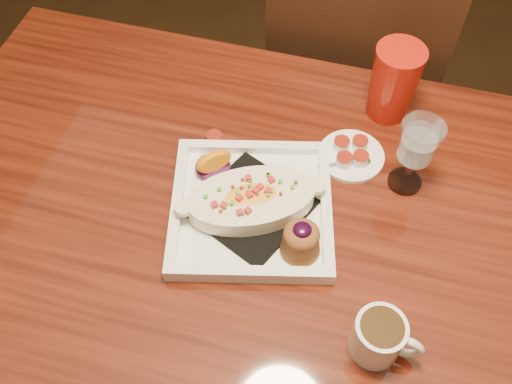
% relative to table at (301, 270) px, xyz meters
% --- Properties ---
extents(floor, '(7.00, 7.00, 0.00)m').
position_rel_table_xyz_m(floor, '(0.00, 0.00, -0.65)').
color(floor, black).
rests_on(floor, ground).
extents(table, '(1.50, 0.90, 0.75)m').
position_rel_table_xyz_m(table, '(0.00, 0.00, 0.00)').
color(table, maroon).
rests_on(table, floor).
extents(chair_far, '(0.42, 0.42, 0.93)m').
position_rel_table_xyz_m(chair_far, '(-0.00, 0.63, -0.15)').
color(chair_far, black).
rests_on(chair_far, floor).
extents(plate, '(0.34, 0.34, 0.08)m').
position_rel_table_xyz_m(plate, '(-0.10, 0.03, 0.12)').
color(plate, white).
rests_on(plate, table).
extents(coffee_mug, '(0.11, 0.08, 0.08)m').
position_rel_table_xyz_m(coffee_mug, '(0.14, -0.15, 0.14)').
color(coffee_mug, white).
rests_on(coffee_mug, table).
extents(goblet, '(0.07, 0.07, 0.15)m').
position_rel_table_xyz_m(goblet, '(0.15, 0.17, 0.20)').
color(goblet, silver).
rests_on(goblet, table).
extents(saucer, '(0.12, 0.12, 0.08)m').
position_rel_table_xyz_m(saucer, '(0.04, 0.20, 0.11)').
color(saucer, white).
rests_on(saucer, table).
extents(creamer_loose, '(0.03, 0.03, 0.02)m').
position_rel_table_xyz_m(creamer_loose, '(-0.21, 0.17, 0.11)').
color(creamer_loose, white).
rests_on(creamer_loose, table).
extents(red_tumbler, '(0.09, 0.09, 0.16)m').
position_rel_table_xyz_m(red_tumbler, '(0.09, 0.34, 0.18)').
color(red_tumbler, red).
rests_on(red_tumbler, table).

